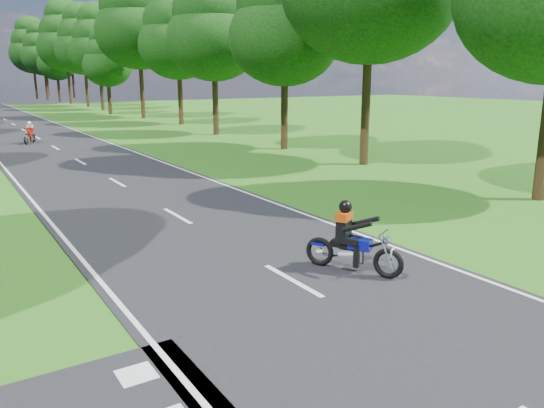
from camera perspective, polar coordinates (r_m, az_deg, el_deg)
ground at (r=9.40m, az=9.31°, el=-12.05°), size 160.00×160.00×0.00m
main_road at (r=56.69m, az=-26.80°, el=8.11°), size 7.00×140.00×0.02m
road_markings at (r=54.82m, az=-26.73°, el=7.99°), size 7.40×140.00×0.01m
rider_near_blue at (r=11.17m, az=8.77°, el=-3.50°), size 1.40×1.91×1.53m
rider_far_red at (r=35.73m, az=-24.66°, el=7.01°), size 1.19×1.67×1.33m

